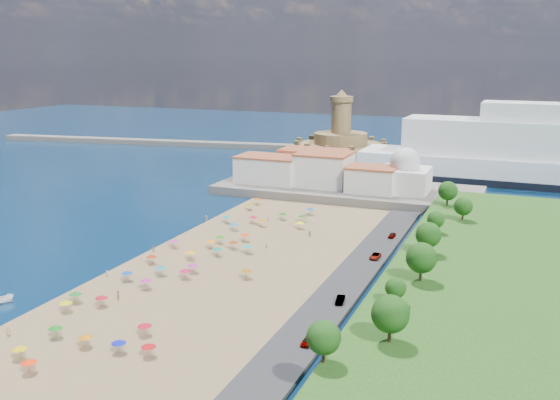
% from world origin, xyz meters
% --- Properties ---
extents(ground, '(700.00, 700.00, 0.00)m').
position_xyz_m(ground, '(0.00, 0.00, 0.00)').
color(ground, '#071938').
rests_on(ground, ground).
extents(terrace, '(90.00, 36.00, 3.00)m').
position_xyz_m(terrace, '(10.00, 73.00, 1.50)').
color(terrace, '#59544C').
rests_on(terrace, ground).
extents(jetty, '(18.00, 70.00, 2.40)m').
position_xyz_m(jetty, '(-12.00, 108.00, 1.20)').
color(jetty, '#59544C').
rests_on(jetty, ground).
extents(breakwater, '(199.03, 34.77, 2.60)m').
position_xyz_m(breakwater, '(-110.00, 153.00, 1.30)').
color(breakwater, '#59544C').
rests_on(breakwater, ground).
extents(waterfront_buildings, '(57.00, 29.00, 11.00)m').
position_xyz_m(waterfront_buildings, '(-3.05, 73.64, 7.88)').
color(waterfront_buildings, silver).
rests_on(waterfront_buildings, terrace).
extents(domed_building, '(16.00, 16.00, 15.00)m').
position_xyz_m(domed_building, '(30.00, 71.00, 8.97)').
color(domed_building, silver).
rests_on(domed_building, terrace).
extents(fortress, '(40.00, 40.00, 32.40)m').
position_xyz_m(fortress, '(-12.00, 138.00, 6.68)').
color(fortress, olive).
rests_on(fortress, ground).
extents(beach_parasols, '(29.43, 115.24, 2.20)m').
position_xyz_m(beach_parasols, '(-2.41, -12.10, 2.15)').
color(beach_parasols, gray).
rests_on(beach_parasols, beach).
extents(beachgoers, '(34.78, 94.77, 1.77)m').
position_xyz_m(beachgoers, '(-3.42, -0.03, 1.11)').
color(beachgoers, tan).
rests_on(beachgoers, beach).
extents(parked_cars, '(2.09, 70.46, 1.31)m').
position_xyz_m(parked_cars, '(36.00, -6.95, 1.33)').
color(parked_cars, gray).
rests_on(parked_cars, promenade).
extents(hillside_trees, '(14.49, 106.28, 7.52)m').
position_xyz_m(hillside_trees, '(49.14, -9.11, 10.10)').
color(hillside_trees, '#382314').
rests_on(hillside_trees, hillside).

